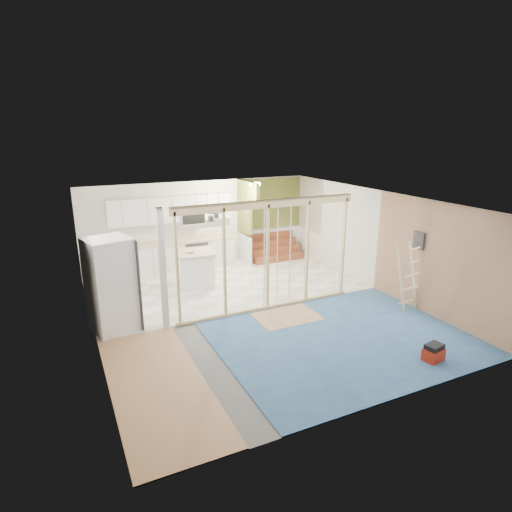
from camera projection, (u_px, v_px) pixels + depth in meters
name	position (u px, v px, depth m)	size (l,w,h in m)	color
room	(256.00, 258.00, 9.58)	(7.01, 8.01, 2.61)	slate
floor_overlays	(257.00, 309.00, 10.03)	(7.00, 8.00, 0.03)	white
stud_frame	(246.00, 247.00, 9.40)	(4.66, 0.14, 2.60)	tan
base_cabinets	(153.00, 262.00, 12.06)	(4.45, 2.24, 0.93)	white
upper_cabinets	(173.00, 210.00, 12.39)	(3.60, 0.41, 0.85)	white
green_partition	(264.00, 231.00, 13.69)	(2.25, 1.51, 2.60)	olive
pot_rack	(213.00, 214.00, 10.89)	(0.52, 0.52, 0.72)	black
sheathing_panel	(440.00, 262.00, 9.28)	(0.02, 4.00, 2.60)	tan
electrical_panel	(419.00, 241.00, 9.68)	(0.04, 0.30, 0.40)	#36363B
ceiling_light	(255.00, 184.00, 12.40)	(0.32, 0.32, 0.08)	#FFEABF
fridge	(112.00, 285.00, 8.79)	(1.05, 1.02, 1.99)	white
island	(195.00, 269.00, 11.44)	(1.08, 1.08, 0.96)	white
bowl	(191.00, 251.00, 11.21)	(0.24, 0.24, 0.06)	silver
soap_bottle_a	(132.00, 241.00, 11.98)	(0.10, 0.10, 0.27)	silver
soap_bottle_b	(225.00, 232.00, 13.16)	(0.08, 0.08, 0.18)	silver
toolbox	(434.00, 353.00, 7.77)	(0.40, 0.32, 0.34)	maroon
ladder	(408.00, 276.00, 9.72)	(0.89, 0.14, 1.67)	#DAC985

